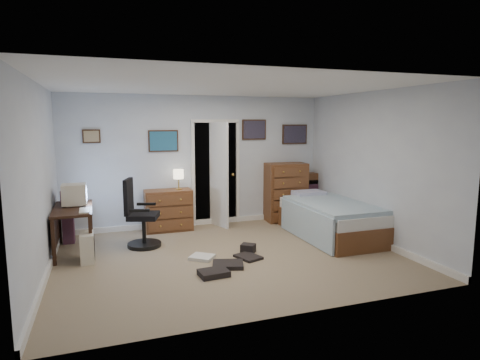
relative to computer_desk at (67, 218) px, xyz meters
The scene contains 15 objects.
floor 2.55m from the computer_desk, 23.27° to the right, with size 5.00×4.00×0.02m, color #9D876C.
computer_desk is the anchor object (origin of this frame).
crt_monitor 0.38m from the computer_desk, 55.10° to the left, with size 0.37×0.34×0.34m.
keyboard 0.47m from the computer_desk, 52.90° to the right, with size 0.14×0.37×0.02m, color beige.
pc_tower 0.70m from the computer_desk, 62.53° to the right, with size 0.20×0.40×0.42m.
office_chair 1.08m from the computer_desk, ahead, with size 0.67×0.67×1.11m.
media_stack 0.53m from the computer_desk, 94.04° to the left, with size 0.18×0.18×0.89m, color maroon.
low_dresser 1.85m from the computer_desk, 25.48° to the left, with size 0.85×0.43×0.76m, color brown.
table_lamp 2.09m from the computer_desk, 23.05° to the left, with size 0.19×0.19×0.37m.
doorway 2.97m from the computer_desk, 26.11° to the left, with size 0.96×1.12×2.05m.
tall_dresser 4.11m from the computer_desk, 10.76° to the left, with size 0.80×0.47×1.18m, color brown.
headboard_bookcase 4.96m from the computer_desk, 10.22° to the left, with size 1.05×0.28×0.94m.
bed 4.31m from the computer_desk, ahead, with size 1.13×2.09×0.68m.
wall_posters 3.25m from the computer_desk, 19.24° to the left, with size 4.38×0.04×0.60m.
floor_clutter 2.56m from the computer_desk, 31.26° to the right, with size 1.09×1.07×0.13m.
Camera 1 is at (-1.74, -5.53, 1.97)m, focal length 30.00 mm.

